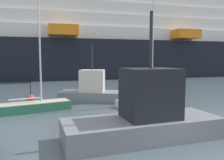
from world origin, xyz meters
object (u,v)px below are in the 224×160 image
(fishing_boat_0, at_px, (145,115))
(fishing_boat_3, at_px, (95,91))
(cruise_ship, at_px, (113,42))
(sailboat_1, at_px, (148,100))
(sailboat_2, at_px, (36,105))
(channel_buoy_0, at_px, (31,98))

(fishing_boat_0, xyz_separation_m, fishing_boat_3, (-1.03, 10.26, -0.20))
(cruise_ship, bearing_deg, sailboat_1, -100.98)
(sailboat_2, distance_m, fishing_boat_3, 5.74)
(fishing_boat_0, relative_size, fishing_boat_3, 1.15)
(fishing_boat_3, xyz_separation_m, channel_buoy_0, (-5.71, 0.71, -0.61))
(fishing_boat_0, bearing_deg, fishing_boat_3, 89.71)
(sailboat_1, distance_m, sailboat_2, 8.91)
(sailboat_1, relative_size, channel_buoy_0, 5.54)
(sailboat_1, xyz_separation_m, channel_buoy_0, (-9.74, 3.64, -0.09))
(sailboat_2, relative_size, channel_buoy_0, 5.01)
(sailboat_2, xyz_separation_m, fishing_boat_0, (5.90, -7.27, 0.73))
(sailboat_1, xyz_separation_m, sailboat_2, (-8.91, -0.06, -0.01))
(fishing_boat_3, relative_size, channel_buoy_0, 4.11)
(channel_buoy_0, bearing_deg, cruise_ship, 63.98)
(fishing_boat_3, bearing_deg, sailboat_2, 48.76)
(fishing_boat_3, height_order, cruise_ship, cruise_ship)
(sailboat_1, height_order, cruise_ship, cruise_ship)
(cruise_ship, bearing_deg, fishing_boat_3, -109.08)
(sailboat_2, height_order, channel_buoy_0, sailboat_2)
(sailboat_1, height_order, channel_buoy_0, sailboat_1)
(sailboat_1, bearing_deg, fishing_boat_0, -124.51)
(sailboat_1, bearing_deg, cruise_ship, 69.91)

